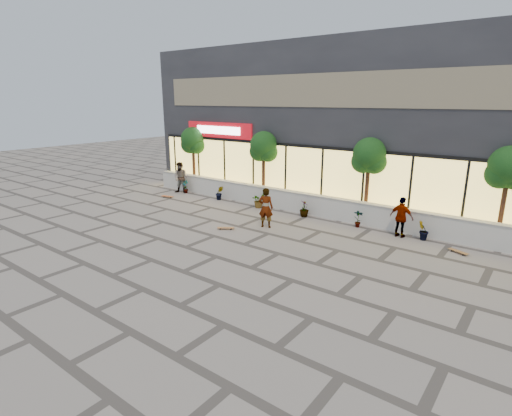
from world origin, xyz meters
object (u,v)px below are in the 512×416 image
Objects in this scene: skateboard_left at (168,196)px; skater_left at (181,178)px; tree_mideast at (369,158)px; tree_midwest at (264,148)px; tree_west at (193,142)px; skateboard_center at (226,228)px; skateboard_right_near at (458,251)px; skater_right_near at (401,217)px; tree_east at (509,170)px; skater_center at (266,208)px.

skater_left is at bearing 84.73° from skateboard_left.
skateboard_left is at bearing -100.20° from skater_left.
tree_midwest is at bearing 180.00° from tree_mideast.
skateboard_center is (7.17, -5.10, -2.91)m from tree_west.
skateboard_right_near is (15.50, 0.75, -0.00)m from skateboard_left.
skater_left is at bearing 7.75° from skater_right_near.
tree_east is at bearing -148.87° from skater_right_near.
skateboard_center is (-1.22, -1.34, -0.83)m from skater_center.
skater_center is at bearing -52.52° from tree_midwest.
tree_west reaches higher than skateboard_center.
tree_west is 9.42m from skater_center.
skater_center is at bearing -156.44° from tree_east.
skater_center reaches higher than skater_right_near.
skateboard_left is (-11.00, -2.70, -2.91)m from tree_mideast.
skater_center reaches higher than skateboard_center.
tree_midwest is at bearing 180.00° from tree_east.
skateboard_left reaches higher than skateboard_center.
skater_center is at bearing -129.68° from tree_mideast.
tree_mideast is at bearing -150.68° from skater_center.
tree_mideast is 11.69m from skateboard_left.
tree_east is (11.50, 0.00, 0.00)m from tree_midwest.
skater_center is 0.95× the size of skater_left.
skateboard_left is (-6.66, 2.40, 0.00)m from skateboard_center.
tree_west is 5.35× the size of skateboard_center.
skater_left is at bearing -175.21° from tree_east.
skater_right_near is at bearing -33.90° from tree_mideast.
tree_midwest is 5.09× the size of skateboard_right_near.
skater_right_near is at bearing -10.03° from tree_midwest.
skateboard_left is (-13.14, -1.26, -0.78)m from skater_right_near.
skateboard_center is at bearing -71.90° from tree_midwest.
skater_center is (-3.12, -3.76, -2.08)m from tree_mideast.
skateboard_left is (-5.00, -2.70, -2.91)m from tree_midwest.
skater_left reaches higher than skateboard_right_near.
tree_midwest reaches higher than skater_right_near.
tree_mideast is 11.49m from skater_left.
tree_west is at bearing 180.00° from tree_east.
skater_left is 2.47× the size of skateboard_right_near.
skater_center is 8.44m from skater_left.
skateboard_right_near is at bearing 175.63° from skater_right_near.
skateboard_center is at bearing -130.35° from tree_mideast.
skater_left is 1.58m from skateboard_left.
tree_midwest is at bearing -2.10° from skater_right_near.
skater_right_near reaches higher than skateboard_center.
skater_center is 2.28× the size of skateboard_left.
tree_east is at bearing -7.99° from skateboard_center.
tree_mideast is 7.30m from skateboard_center.
skater_left is at bearing -158.94° from skateboard_right_near.
skateboard_right_near is at bearing -12.18° from skateboard_left.
tree_east is 3.64m from skateboard_right_near.
skater_right_near is (13.36, -0.04, -0.09)m from skater_left.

